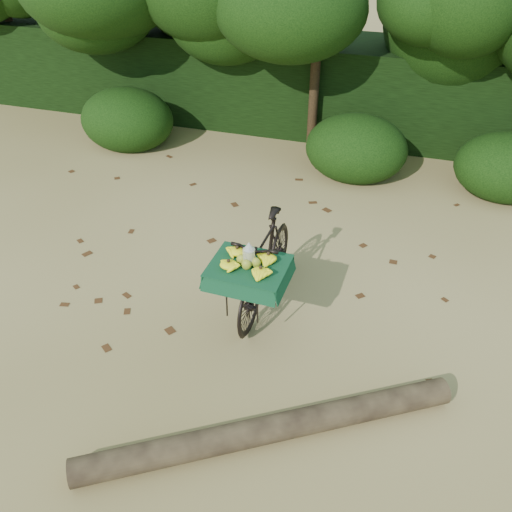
% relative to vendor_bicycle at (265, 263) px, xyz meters
% --- Properties ---
extents(ground, '(80.00, 80.00, 0.00)m').
position_rel_vendor_bicycle_xyz_m(ground, '(-0.98, -0.41, -0.60)').
color(ground, tan).
rests_on(ground, ground).
extents(vendor_bicycle, '(0.86, 1.97, 1.18)m').
position_rel_vendor_bicycle_xyz_m(vendor_bicycle, '(0.00, 0.00, 0.00)').
color(vendor_bicycle, black).
rests_on(vendor_bicycle, ground).
extents(fallen_log, '(3.30, 2.21, 0.27)m').
position_rel_vendor_bicycle_xyz_m(fallen_log, '(0.64, -1.94, -0.47)').
color(fallen_log, brown).
rests_on(fallen_log, ground).
extents(hedge_backdrop, '(26.00, 1.80, 1.80)m').
position_rel_vendor_bicycle_xyz_m(hedge_backdrop, '(-0.98, 5.89, 0.30)').
color(hedge_backdrop, black).
rests_on(hedge_backdrop, ground).
extents(tree_row, '(14.50, 2.00, 4.00)m').
position_rel_vendor_bicycle_xyz_m(tree_row, '(-1.63, 5.09, 1.40)').
color(tree_row, black).
rests_on(tree_row, ground).
extents(bush_clumps, '(8.80, 1.70, 0.90)m').
position_rel_vendor_bicycle_xyz_m(bush_clumps, '(-0.48, 3.89, -0.15)').
color(bush_clumps, black).
rests_on(bush_clumps, ground).
extents(leaf_litter, '(7.00, 7.30, 0.01)m').
position_rel_vendor_bicycle_xyz_m(leaf_litter, '(-0.98, 0.24, -0.60)').
color(leaf_litter, '#442612').
rests_on(leaf_litter, ground).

